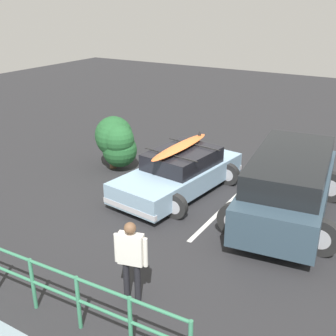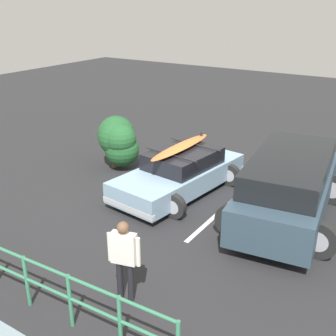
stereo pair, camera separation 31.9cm
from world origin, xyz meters
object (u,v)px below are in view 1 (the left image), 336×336
(suv_car, at_px, (289,184))
(person_bystander, at_px, (131,255))
(sedan_car, at_px, (180,172))
(bush_near_left, at_px, (115,140))

(suv_car, distance_m, person_bystander, 4.92)
(sedan_car, distance_m, person_bystander, 4.91)
(suv_car, bearing_deg, bush_near_left, -4.38)
(suv_car, bearing_deg, sedan_car, 0.94)
(bush_near_left, bearing_deg, suv_car, 175.62)
(sedan_car, height_order, bush_near_left, bush_near_left)
(sedan_car, bearing_deg, person_bystander, 109.17)
(person_bystander, height_order, bush_near_left, bush_near_left)
(person_bystander, xyz_separation_m, bush_near_left, (4.30, -5.13, -0.00))
(sedan_car, relative_size, bush_near_left, 2.62)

